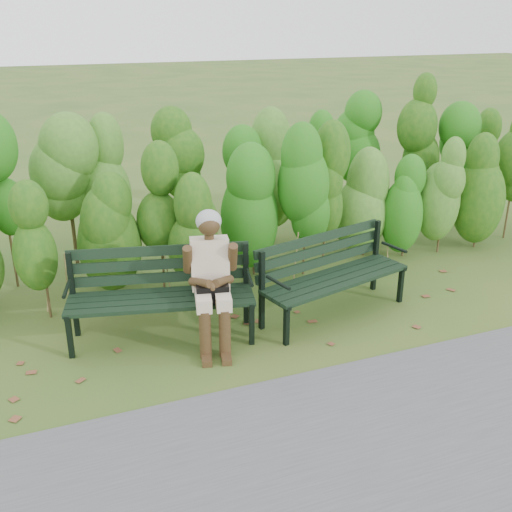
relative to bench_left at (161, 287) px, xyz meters
name	(u,v)px	position (x,y,z in m)	size (l,w,h in m)	color
ground	(267,330)	(1.10, -0.31, -0.57)	(80.00, 80.00, 0.00)	#31551C
footpath	(373,456)	(1.10, -2.51, -0.57)	(60.00, 2.50, 0.01)	#474749
hedge_band	(214,179)	(1.10, 1.56, 0.69)	(11.04, 1.67, 2.42)	#47381E
leaf_litter	(306,334)	(1.45, -0.56, -0.57)	(5.60, 1.97, 0.01)	brown
bench_left	(161,287)	(0.00, 0.00, 0.00)	(2.03, 1.04, 0.97)	black
bench_right	(330,269)	(1.93, -0.15, -0.03)	(1.93, 1.04, 0.92)	black
seated_woman	(211,272)	(0.47, -0.31, 0.23)	(0.60, 0.88, 1.42)	beige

